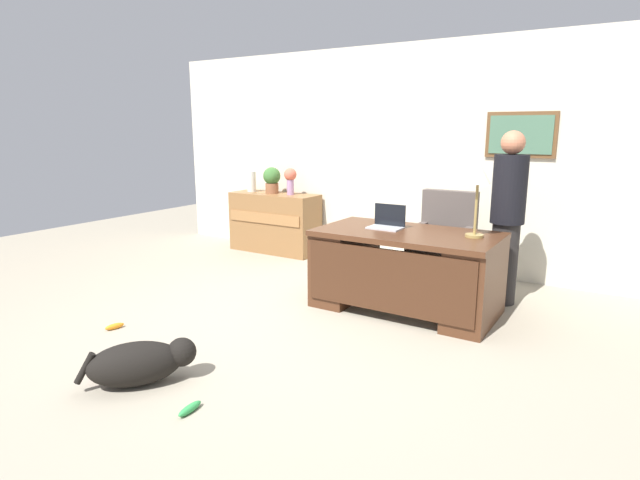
# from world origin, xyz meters

# --- Properties ---
(ground_plane) EXTENTS (12.00, 12.00, 0.00)m
(ground_plane) POSITION_xyz_m (0.00, 0.00, 0.00)
(ground_plane) COLOR #9E937F
(back_wall) EXTENTS (7.00, 0.16, 2.70)m
(back_wall) POSITION_xyz_m (0.01, 2.60, 1.35)
(back_wall) COLOR beige
(back_wall) RESTS_ON ground_plane
(desk) EXTENTS (1.67, 0.92, 0.76)m
(desk) POSITION_xyz_m (0.79, 0.97, 0.41)
(desk) COLOR #4C2B19
(desk) RESTS_ON ground_plane
(credenza) EXTENTS (1.27, 0.50, 0.82)m
(credenza) POSITION_xyz_m (-1.69, 2.25, 0.41)
(credenza) COLOR olive
(credenza) RESTS_ON ground_plane
(armchair) EXTENTS (0.60, 0.59, 1.04)m
(armchair) POSITION_xyz_m (0.85, 1.89, 0.47)
(armchair) COLOR #564C47
(armchair) RESTS_ON ground_plane
(person_standing) EXTENTS (0.32, 0.32, 1.69)m
(person_standing) POSITION_xyz_m (1.53, 1.69, 0.87)
(person_standing) COLOR #262323
(person_standing) RESTS_ON ground_plane
(dog_lying) EXTENTS (0.62, 0.68, 0.30)m
(dog_lying) POSITION_xyz_m (-0.15, -1.33, 0.16)
(dog_lying) COLOR black
(dog_lying) RESTS_ON ground_plane
(laptop) EXTENTS (0.32, 0.22, 0.22)m
(laptop) POSITION_xyz_m (0.56, 1.06, 0.82)
(laptop) COLOR #B2B5BA
(laptop) RESTS_ON desk
(desk_lamp) EXTENTS (0.22, 0.22, 0.65)m
(desk_lamp) POSITION_xyz_m (1.39, 1.08, 1.28)
(desk_lamp) COLOR #9E8447
(desk_lamp) RESTS_ON desk
(vase_with_flowers) EXTENTS (0.17, 0.17, 0.36)m
(vase_with_flowers) POSITION_xyz_m (-1.42, 2.25, 1.05)
(vase_with_flowers) COLOR #AB83AF
(vase_with_flowers) RESTS_ON credenza
(vase_empty) EXTENTS (0.13, 0.13, 0.29)m
(vase_empty) POSITION_xyz_m (-2.09, 2.25, 0.96)
(vase_empty) COLOR silver
(vase_empty) RESTS_ON credenza
(potted_plant) EXTENTS (0.24, 0.24, 0.36)m
(potted_plant) POSITION_xyz_m (-1.73, 2.25, 1.02)
(potted_plant) COLOR brown
(potted_plant) RESTS_ON credenza
(dog_toy_ball) EXTENTS (0.08, 0.08, 0.08)m
(dog_toy_ball) POSITION_xyz_m (-0.46, -1.42, 0.04)
(dog_toy_ball) COLOR #D8338C
(dog_toy_ball) RESTS_ON ground_plane
(dog_toy_bone) EXTENTS (0.09, 0.17, 0.05)m
(dog_toy_bone) POSITION_xyz_m (-1.15, -0.81, 0.03)
(dog_toy_bone) COLOR orange
(dog_toy_bone) RESTS_ON ground_plane
(dog_toy_plush) EXTENTS (0.06, 0.19, 0.05)m
(dog_toy_plush) POSITION_xyz_m (0.39, -1.42, 0.03)
(dog_toy_plush) COLOR green
(dog_toy_plush) RESTS_ON ground_plane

